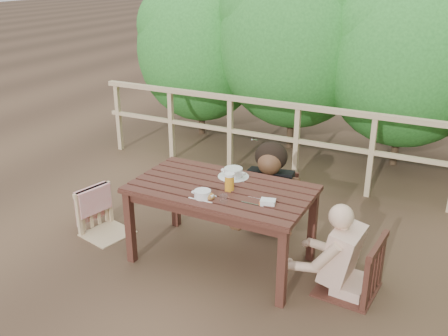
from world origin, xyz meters
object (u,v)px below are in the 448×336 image
at_px(chair_left, 104,195).
at_px(chair_right, 352,238).
at_px(diner_right, 357,225).
at_px(tumbler, 224,199).
at_px(beer_glass, 229,182).
at_px(chair_far, 273,181).
at_px(woman, 274,158).
at_px(soup_far, 233,173).
at_px(table, 221,225).
at_px(bread_roll, 208,196).
at_px(soup_near, 203,195).
at_px(butter_tub, 268,203).

relative_size(chair_left, chair_right, 0.88).
distance_m(diner_right, tumbler, 1.08).
bearing_deg(beer_glass, chair_far, 87.17).
xyz_separation_m(woman, beer_glass, (-0.05, -0.93, 0.09)).
relative_size(chair_right, soup_far, 3.46).
distance_m(table, beer_glass, 0.46).
height_order(chair_right, beer_glass, chair_right).
xyz_separation_m(chair_right, bread_roll, (-1.14, -0.32, 0.27)).
bearing_deg(woman, bread_roll, 72.89).
relative_size(chair_left, beer_glass, 5.32).
relative_size(woman, soup_near, 6.06).
distance_m(woman, soup_near, 1.19).
relative_size(soup_near, bread_roll, 2.06).
bearing_deg(table, woman, 81.60).
height_order(soup_near, beer_glass, beer_glass).
bearing_deg(soup_far, chair_left, -163.95).
bearing_deg(table, diner_right, 3.06).
bearing_deg(soup_near, tumbler, 0.23).
bearing_deg(beer_glass, chair_right, 4.66).
bearing_deg(chair_far, tumbler, -99.81).
relative_size(table, chair_left, 1.80).
height_order(table, woman, woman).
bearing_deg(soup_far, butter_tub, -37.74).
height_order(soup_far, butter_tub, soup_far).
bearing_deg(chair_far, diner_right, -49.29).
relative_size(chair_far, woman, 0.66).
height_order(beer_glass, butter_tub, beer_glass).
distance_m(soup_far, beer_glass, 0.30).
height_order(table, soup_near, soup_near).
bearing_deg(tumbler, bread_roll, 176.34).
relative_size(beer_glass, butter_tub, 1.34).
bearing_deg(bread_roll, butter_tub, 14.55).
bearing_deg(chair_far, table, -109.54).
bearing_deg(tumbler, butter_tub, 22.01).
xyz_separation_m(chair_far, soup_far, (-0.14, -0.64, 0.30)).
height_order(diner_right, beer_glass, diner_right).
relative_size(chair_right, woman, 0.68).
height_order(chair_left, butter_tub, chair_left).
xyz_separation_m(soup_near, beer_glass, (0.13, 0.24, 0.04)).
bearing_deg(woman, chair_far, 79.05).
distance_m(chair_far, diner_right, 1.34).
distance_m(chair_far, soup_near, 1.20).
relative_size(chair_right, diner_right, 0.79).
relative_size(soup_far, beer_glass, 1.74).
bearing_deg(soup_near, table, 81.90).
bearing_deg(soup_far, beer_glass, -70.71).
bearing_deg(bread_roll, soup_far, 91.82).
distance_m(woman, tumbler, 1.18).
distance_m(diner_right, bread_roll, 1.22).
bearing_deg(chair_right, woman, -125.22).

